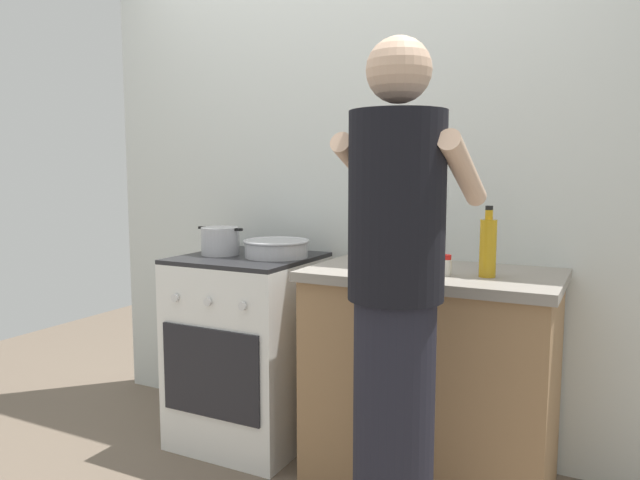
{
  "coord_description": "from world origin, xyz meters",
  "views": [
    {
      "loc": [
        1.21,
        -2.17,
        1.3
      ],
      "look_at": [
        0.05,
        0.12,
        1.0
      ],
      "focal_mm": 33.25,
      "sensor_mm": 36.0,
      "label": 1
    }
  ],
  "objects_px": {
    "mixing_bowl": "(276,247)",
    "utensil_crock": "(392,239)",
    "person": "(396,311)",
    "oil_bottle": "(488,247)",
    "spice_bottle": "(446,265)",
    "pot": "(220,241)",
    "stove_range": "(249,348)"
  },
  "relations": [
    {
      "from": "pot",
      "to": "person",
      "type": "relative_size",
      "value": 0.15
    },
    {
      "from": "utensil_crock",
      "to": "spice_bottle",
      "type": "height_order",
      "value": "utensil_crock"
    },
    {
      "from": "pot",
      "to": "person",
      "type": "height_order",
      "value": "person"
    },
    {
      "from": "oil_bottle",
      "to": "person",
      "type": "xyz_separation_m",
      "value": [
        -0.18,
        -0.53,
        -0.16
      ]
    },
    {
      "from": "stove_range",
      "to": "mixing_bowl",
      "type": "height_order",
      "value": "mixing_bowl"
    },
    {
      "from": "utensil_crock",
      "to": "oil_bottle",
      "type": "bearing_deg",
      "value": -24.46
    },
    {
      "from": "stove_range",
      "to": "pot",
      "type": "height_order",
      "value": "pot"
    },
    {
      "from": "mixing_bowl",
      "to": "spice_bottle",
      "type": "height_order",
      "value": "mixing_bowl"
    },
    {
      "from": "oil_bottle",
      "to": "stove_range",
      "type": "bearing_deg",
      "value": 177.19
    },
    {
      "from": "utensil_crock",
      "to": "oil_bottle",
      "type": "relative_size",
      "value": 1.22
    },
    {
      "from": "spice_bottle",
      "to": "person",
      "type": "xyz_separation_m",
      "value": [
        -0.03,
        -0.49,
        -0.08
      ]
    },
    {
      "from": "person",
      "to": "oil_bottle",
      "type": "bearing_deg",
      "value": 71.51
    },
    {
      "from": "stove_range",
      "to": "spice_bottle",
      "type": "bearing_deg",
      "value": -5.34
    },
    {
      "from": "utensil_crock",
      "to": "spice_bottle",
      "type": "relative_size",
      "value": 4.13
    },
    {
      "from": "person",
      "to": "spice_bottle",
      "type": "bearing_deg",
      "value": 86.91
    },
    {
      "from": "mixing_bowl",
      "to": "spice_bottle",
      "type": "distance_m",
      "value": 0.85
    },
    {
      "from": "spice_bottle",
      "to": "oil_bottle",
      "type": "bearing_deg",
      "value": 13.54
    },
    {
      "from": "pot",
      "to": "oil_bottle",
      "type": "height_order",
      "value": "oil_bottle"
    },
    {
      "from": "mixing_bowl",
      "to": "utensil_crock",
      "type": "relative_size",
      "value": 0.94
    },
    {
      "from": "spice_bottle",
      "to": "oil_bottle",
      "type": "relative_size",
      "value": 0.29
    },
    {
      "from": "pot",
      "to": "mixing_bowl",
      "type": "relative_size",
      "value": 0.8
    },
    {
      "from": "oil_bottle",
      "to": "utensil_crock",
      "type": "bearing_deg",
      "value": 155.54
    },
    {
      "from": "mixing_bowl",
      "to": "spice_bottle",
      "type": "xyz_separation_m",
      "value": [
        0.84,
        -0.12,
        -0.01
      ]
    },
    {
      "from": "stove_range",
      "to": "oil_bottle",
      "type": "bearing_deg",
      "value": -2.81
    },
    {
      "from": "mixing_bowl",
      "to": "utensil_crock",
      "type": "bearing_deg",
      "value": 12.87
    },
    {
      "from": "stove_range",
      "to": "pot",
      "type": "bearing_deg",
      "value": -171.36
    },
    {
      "from": "pot",
      "to": "spice_bottle",
      "type": "distance_m",
      "value": 1.12
    },
    {
      "from": "mixing_bowl",
      "to": "person",
      "type": "bearing_deg",
      "value": -37.2
    },
    {
      "from": "oil_bottle",
      "to": "spice_bottle",
      "type": "bearing_deg",
      "value": -166.46
    },
    {
      "from": "stove_range",
      "to": "mixing_bowl",
      "type": "xyz_separation_m",
      "value": [
        0.14,
        0.03,
        0.5
      ]
    },
    {
      "from": "mixing_bowl",
      "to": "oil_bottle",
      "type": "bearing_deg",
      "value": -5.12
    },
    {
      "from": "mixing_bowl",
      "to": "stove_range",
      "type": "bearing_deg",
      "value": -166.73
    }
  ]
}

